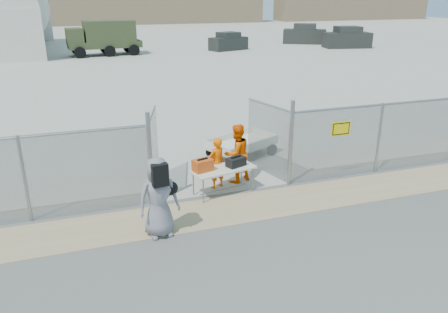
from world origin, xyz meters
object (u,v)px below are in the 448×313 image
object	(u,v)px
folding_table	(223,181)
security_worker_left	(217,163)
visitor	(159,197)
utility_trailer	(242,146)
security_worker_right	(237,153)

from	to	relation	value
folding_table	security_worker_left	world-z (taller)	security_worker_left
visitor	utility_trailer	distance (m)	5.66
visitor	utility_trailer	world-z (taller)	visitor
security_worker_left	security_worker_right	bearing A→B (deg)	175.39
security_worker_right	utility_trailer	distance (m)	2.23
utility_trailer	visitor	bearing A→B (deg)	-154.50
security_worker_right	utility_trailer	xyz separation A→B (m)	(0.91, 1.96, -0.52)
security_worker_left	visitor	world-z (taller)	visitor
security_worker_right	visitor	xyz separation A→B (m)	(-2.72, -2.33, 0.07)
security_worker_right	visitor	world-z (taller)	visitor
security_worker_right	folding_table	bearing A→B (deg)	28.86
folding_table	security_worker_right	xyz separation A→B (m)	(0.63, 0.66, 0.50)
security_worker_left	visitor	xyz separation A→B (m)	(-2.04, -2.10, 0.20)
security_worker_right	security_worker_left	bearing A→B (deg)	1.48
utility_trailer	folding_table	bearing A→B (deg)	-144.70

